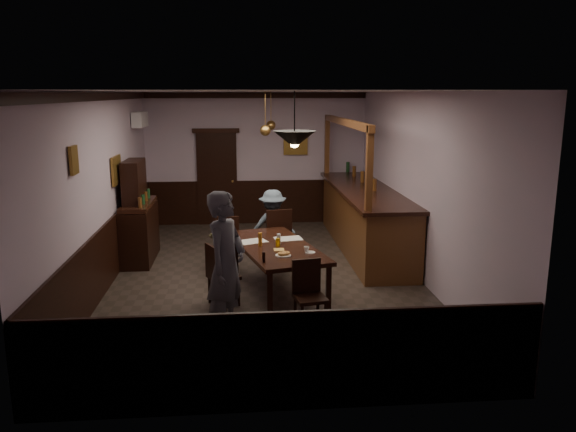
{
  "coord_description": "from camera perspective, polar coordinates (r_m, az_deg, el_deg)",
  "views": [
    {
      "loc": [
        -0.39,
        -8.82,
        2.97
      ],
      "look_at": [
        0.33,
        -0.56,
        1.15
      ],
      "focal_mm": 35.0,
      "sensor_mm": 36.0,
      "label": 1
    }
  ],
  "objects": [
    {
      "name": "pepper_mill",
      "position": [
        7.55,
        -2.47,
        -4.19
      ],
      "size": [
        0.04,
        0.04,
        0.14
      ],
      "primitive_type": "cylinder",
      "color": "black",
      "rests_on": "dining_table"
    },
    {
      "name": "picture_left_large",
      "position": [
        9.92,
        -17.03,
        4.48
      ],
      "size": [
        0.04,
        0.62,
        0.48
      ],
      "color": "olive",
      "rests_on": "ground"
    },
    {
      "name": "pendant_iron",
      "position": [
        7.35,
        0.66,
        7.79
      ],
      "size": [
        0.56,
        0.56,
        0.73
      ],
      "color": "black",
      "rests_on": "ground"
    },
    {
      "name": "beer_glass",
      "position": [
        8.33,
        -2.85,
        -2.38
      ],
      "size": [
        0.06,
        0.06,
        0.2
      ],
      "primitive_type": "cylinder",
      "color": "#BF721E",
      "rests_on": "dining_table"
    },
    {
      "name": "pastry_ring_b",
      "position": [
        7.85,
        -0.25,
        -3.8
      ],
      "size": [
        0.13,
        0.13,
        0.04
      ],
      "primitive_type": "torus",
      "color": "#C68C47",
      "rests_on": "pastry_plate"
    },
    {
      "name": "saucer",
      "position": [
        7.99,
        2.26,
        -3.72
      ],
      "size": [
        0.15,
        0.15,
        0.01
      ],
      "primitive_type": "cylinder",
      "color": "white",
      "rests_on": "dining_table"
    },
    {
      "name": "picture_left_small",
      "position": [
        7.56,
        -20.94,
        5.32
      ],
      "size": [
        0.04,
        0.28,
        0.36
      ],
      "color": "olive",
      "rests_on": "ground"
    },
    {
      "name": "room",
      "position": [
        8.95,
        -2.42,
        2.9
      ],
      "size": [
        5.01,
        8.01,
        3.01
      ],
      "color": "#2D2621",
      "rests_on": "ground"
    },
    {
      "name": "person_standing",
      "position": [
        6.91,
        -6.31,
        -4.99
      ],
      "size": [
        0.69,
        0.8,
        1.84
      ],
      "primitive_type": "imported",
      "rotation": [
        0.0,
        0.0,
        1.1
      ],
      "color": "#545460",
      "rests_on": "ground"
    },
    {
      "name": "water_glass",
      "position": [
        8.45,
        -0.95,
        -2.33
      ],
      "size": [
        0.06,
        0.06,
        0.15
      ],
      "primitive_type": "cylinder",
      "color": "silver",
      "rests_on": "dining_table"
    },
    {
      "name": "pendant_brass_far",
      "position": [
        12.12,
        -1.74,
        9.19
      ],
      "size": [
        0.2,
        0.2,
        0.81
      ],
      "color": "#BF8C3F",
      "rests_on": "ground"
    },
    {
      "name": "sideboard",
      "position": [
        10.41,
        -14.94,
        -0.49
      ],
      "size": [
        0.49,
        1.38,
        1.82
      ],
      "color": "black",
      "rests_on": "ground"
    },
    {
      "name": "newspaper_right",
      "position": [
        8.74,
        0.02,
        -2.32
      ],
      "size": [
        0.46,
        0.36,
        0.01
      ],
      "primitive_type": "cube",
      "rotation": [
        0.0,
        0.0,
        0.15
      ],
      "color": "silver",
      "rests_on": "dining_table"
    },
    {
      "name": "picture_back",
      "position": [
        12.9,
        0.78,
        7.17
      ],
      "size": [
        0.55,
        0.04,
        0.42
      ],
      "color": "olive",
      "rests_on": "ground"
    },
    {
      "name": "newspaper_left",
      "position": [
        8.6,
        -3.63,
        -2.59
      ],
      "size": [
        0.5,
        0.44,
        0.01
      ],
      "primitive_type": "cube",
      "rotation": [
        0.0,
        0.0,
        0.39
      ],
      "color": "silver",
      "rests_on": "dining_table"
    },
    {
      "name": "person_seated_left",
      "position": [
        9.77,
        -6.6,
        -2.08
      ],
      "size": [
        0.66,
        0.62,
        1.09
      ],
      "primitive_type": "imported",
      "rotation": [
        0.0,
        0.0,
        3.64
      ],
      "color": "brown",
      "rests_on": "ground"
    },
    {
      "name": "coffee_cup",
      "position": [
        8.0,
        1.9,
        -3.38
      ],
      "size": [
        0.1,
        0.1,
        0.07
      ],
      "primitive_type": "imported",
      "rotation": [
        0.0,
        0.0,
        0.25
      ],
      "color": "white",
      "rests_on": "saucer"
    },
    {
      "name": "door_back",
      "position": [
        12.93,
        -7.21,
        3.74
      ],
      "size": [
        0.9,
        0.06,
        2.1
      ],
      "primitive_type": "cube",
      "color": "black",
      "rests_on": "ground"
    },
    {
      "name": "chair_side",
      "position": [
        8.03,
        -7.05,
        -5.71
      ],
      "size": [
        0.52,
        0.52,
        0.9
      ],
      "rotation": [
        0.0,
        0.0,
        2.02
      ],
      "color": "black",
      "rests_on": "ground"
    },
    {
      "name": "pastry_plate",
      "position": [
        7.84,
        -0.49,
        -4.02
      ],
      "size": [
        0.22,
        0.22,
        0.01
      ],
      "primitive_type": "cylinder",
      "color": "white",
      "rests_on": "dining_table"
    },
    {
      "name": "person_seated_right",
      "position": [
        9.97,
        -1.57,
        -1.05
      ],
      "size": [
        0.87,
        0.53,
        1.31
      ],
      "primitive_type": "imported",
      "rotation": [
        0.0,
        0.0,
        3.19
      ],
      "color": "slate",
      "rests_on": "ground"
    },
    {
      "name": "pendant_brass_mid",
      "position": [
        10.44,
        -2.31,
        8.67
      ],
      "size": [
        0.2,
        0.2,
        0.81
      ],
      "color": "#BF8C3F",
      "rests_on": "ground"
    },
    {
      "name": "ac_unit",
      "position": [
        11.9,
        -14.81,
        9.47
      ],
      "size": [
        0.2,
        0.85,
        0.3
      ],
      "color": "white",
      "rests_on": "ground"
    },
    {
      "name": "pastry_ring_a",
      "position": [
        7.82,
        -0.58,
        -3.85
      ],
      "size": [
        0.13,
        0.13,
        0.04
      ],
      "primitive_type": "torus",
      "color": "#C68C47",
      "rests_on": "pastry_plate"
    },
    {
      "name": "chair_near",
      "position": [
        7.28,
        2.1,
        -7.62
      ],
      "size": [
        0.45,
        0.45,
        0.89
      ],
      "rotation": [
        0.0,
        0.0,
        0.19
      ],
      "color": "black",
      "rests_on": "ground"
    },
    {
      "name": "dining_table",
      "position": [
        8.4,
        -1.24,
        -3.42
      ],
      "size": [
        1.52,
        2.38,
        0.75
      ],
      "rotation": [
        0.0,
        0.0,
        0.25
      ],
      "color": "black",
      "rests_on": "ground"
    },
    {
      "name": "chair_far_left",
      "position": [
        9.5,
        -6.31,
        -2.54
      ],
      "size": [
        0.45,
        0.45,
        0.98
      ],
      "rotation": [
        0.0,
        0.0,
        3.21
      ],
      "color": "black",
      "rests_on": "ground"
    },
    {
      "name": "bar_counter",
      "position": [
        10.91,
        7.74,
        -0.11
      ],
      "size": [
        1.04,
        4.47,
        2.5
      ],
      "color": "#542D16",
      "rests_on": "ground"
    },
    {
      "name": "chair_far_right",
      "position": [
        9.73,
        -1.07,
        -1.93
      ],
      "size": [
        0.53,
        0.53,
        1.04
      ],
      "rotation": [
        0.0,
        0.0,
        3.34
      ],
      "color": "black",
      "rests_on": "ground"
    },
    {
      "name": "soda_can",
      "position": [
        8.32,
        -1.04,
        -2.69
      ],
      "size": [
        0.07,
        0.07,
        0.12
      ],
      "primitive_type": "cylinder",
      "color": "yellow",
      "rests_on": "dining_table"
    },
    {
      "name": "napkin",
      "position": [
        8.15,
        -0.92,
        -3.42
      ],
      "size": [
        0.18,
        0.18,
        0.0
      ],
      "primitive_type": "cube",
      "rotation": [
        0.0,
        0.0,
        0.25
      ],
      "color": "#DCA851",
      "rests_on": "dining_table"
    }
  ]
}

